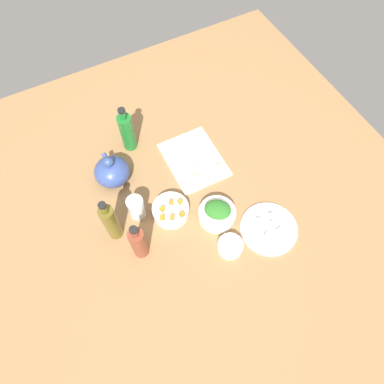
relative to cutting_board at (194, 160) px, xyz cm
name	(u,v)px	position (x,y,z in cm)	size (l,w,h in cm)	color
tabletop	(192,199)	(-16.57, 9.66, -2.00)	(190.00, 190.00, 3.00)	olive
cutting_board	(194,160)	(0.00, 0.00, 0.00)	(29.79, 23.45, 1.00)	white
plate_tofu	(269,229)	(-44.12, -11.34, 0.10)	(23.32, 23.32, 1.20)	white
bowl_greens	(217,214)	(-29.49, 4.85, 2.11)	(15.25, 15.25, 5.22)	white
bowl_carrots	(171,211)	(-19.00, 20.87, 2.02)	(15.19, 15.19, 5.03)	white
bowl_small_side	(230,246)	(-43.70, 6.91, 1.60)	(10.09, 10.09, 4.19)	white
teapot	(112,171)	(7.64, 35.64, 5.62)	(16.68, 15.07, 15.62)	#334788
bottle_0	(111,222)	(-16.47, 44.47, 10.58)	(5.76, 5.76, 26.16)	brown
bottle_1	(127,132)	(20.98, 22.34, 9.93)	(6.27, 6.27, 24.62)	#1C6F2A
bottle_2	(138,242)	(-28.43, 38.43, 9.21)	(5.96, 5.96, 23.00)	brown
drinking_glass_0	(136,207)	(-12.54, 33.16, 5.01)	(6.88, 6.88, 11.02)	white
carrot_cube_0	(180,202)	(-18.67, 16.34, 5.43)	(1.80, 1.80, 1.80)	orange
carrot_cube_1	(171,202)	(-17.24, 19.69, 5.43)	(1.80, 1.80, 1.80)	orange
carrot_cube_2	(172,217)	(-23.50, 22.28, 5.43)	(1.80, 1.80, 1.80)	orange
carrot_cube_3	(162,209)	(-18.29, 24.16, 5.43)	(1.80, 1.80, 1.80)	orange
carrot_cube_4	(182,214)	(-24.11, 18.20, 5.43)	(1.80, 1.80, 1.80)	orange
carrot_cube_5	(162,218)	(-21.74, 25.76, 5.43)	(1.80, 1.80, 1.80)	orange
chopped_greens_mound	(218,210)	(-29.49, 4.85, 6.85)	(10.80, 8.68, 4.26)	#2B6E24
tofu_cube_0	(259,221)	(-40.01, -8.81, 1.80)	(2.20, 2.20, 2.20)	white
tofu_cube_1	(272,225)	(-43.70, -12.80, 1.80)	(2.20, 2.20, 2.20)	#E8F6CE
tofu_cube_2	(268,236)	(-46.88, -8.64, 1.80)	(2.20, 2.20, 2.20)	white
tofu_cube_3	(280,232)	(-47.67, -14.00, 1.80)	(2.20, 2.20, 2.20)	white
tofu_cube_4	(260,230)	(-43.58, -7.20, 1.80)	(2.20, 2.20, 2.20)	white
tofu_cube_5	(271,216)	(-40.39, -14.64, 1.80)	(2.20, 2.20, 2.20)	white
dumpling_0	(194,151)	(2.69, -1.72, 1.92)	(4.54, 4.05, 2.84)	beige
dumpling_1	(195,176)	(-8.98, 4.07, 1.71)	(4.94, 4.79, 2.41)	beige
dumpling_2	(198,134)	(10.50, -7.48, 2.08)	(4.33, 3.72, 3.16)	beige
dumpling_3	(179,161)	(1.66, 6.54, 1.51)	(4.04, 3.54, 2.01)	beige
dumpling_4	(218,166)	(-9.02, -7.43, 1.59)	(5.51, 4.71, 2.19)	beige
dumpling_5	(195,164)	(-3.56, 1.15, 1.93)	(4.16, 3.65, 2.86)	beige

